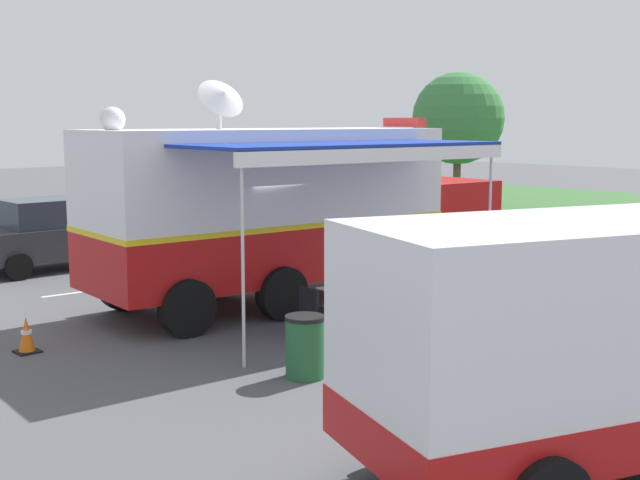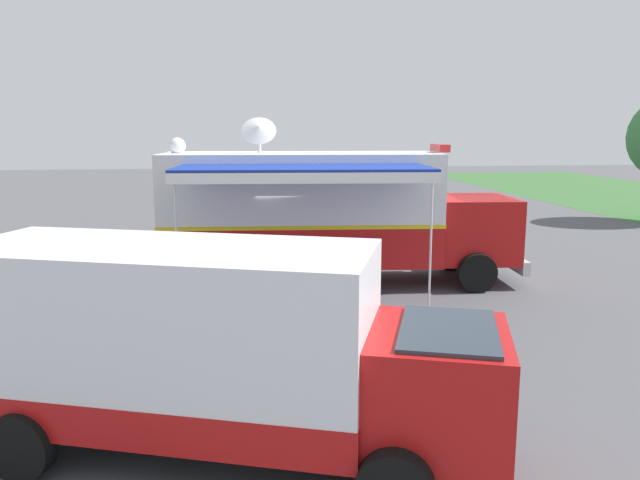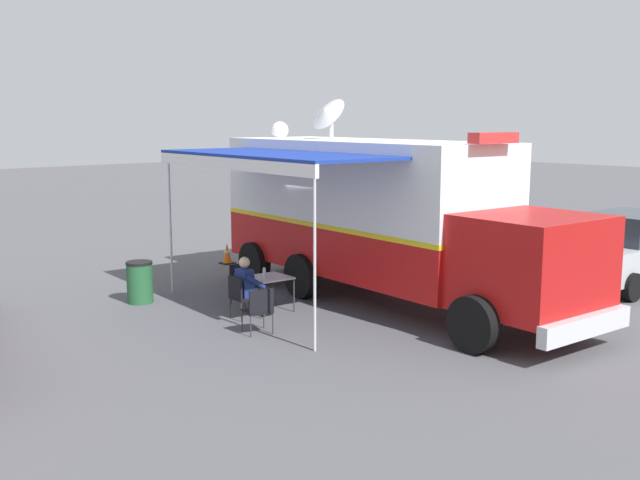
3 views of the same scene
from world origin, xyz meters
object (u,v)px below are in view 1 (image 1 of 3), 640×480
(support_truck, at_px, (638,340))
(car_far_corner, at_px, (248,222))
(folding_table, at_px, (347,291))
(seated_responder, at_px, (377,297))
(folding_chair_spare_by_truck, at_px, (443,301))
(car_behind_truck, at_px, (53,234))
(folding_chair_beside_table, at_px, (314,308))
(trash_bin, at_px, (305,347))
(traffic_cone, at_px, (27,335))
(folding_chair_at_table, at_px, (384,306))
(water_bottle, at_px, (355,283))
(command_truck, at_px, (299,206))

(support_truck, xyz_separation_m, car_far_corner, (-14.14, 5.78, -0.51))
(folding_table, bearing_deg, seated_responder, 10.60)
(folding_chair_spare_by_truck, distance_m, car_behind_truck, 10.67)
(folding_chair_beside_table, relative_size, trash_bin, 0.96)
(folding_table, bearing_deg, traffic_cone, -115.70)
(seated_responder, height_order, trash_bin, seated_responder)
(folding_chair_at_table, xyz_separation_m, trash_bin, (0.84, -2.55, -0.06))
(folding_chair_at_table, xyz_separation_m, folding_chair_spare_by_truck, (0.38, 1.11, 0.00))
(folding_chair_spare_by_truck, xyz_separation_m, car_far_corner, (-8.99, 2.63, 0.37))
(water_bottle, relative_size, folding_chair_at_table, 0.26)
(traffic_cone, height_order, car_far_corner, car_far_corner)
(folding_chair_beside_table, xyz_separation_m, trash_bin, (1.58, -1.61, -0.06))
(seated_responder, height_order, car_far_corner, car_far_corner)
(car_behind_truck, bearing_deg, folding_chair_spare_by_truck, 12.90)
(folding_table, xyz_separation_m, folding_chair_at_table, (0.80, 0.10, -0.16))
(car_behind_truck, bearing_deg, folding_chair_at_table, 7.23)
(folding_chair_beside_table, height_order, car_behind_truck, car_behind_truck)
(folding_chair_beside_table, height_order, folding_chair_spare_by_truck, same)
(folding_chair_at_table, distance_m, car_behind_truck, 10.10)
(support_truck, height_order, car_far_corner, support_truck)
(folding_chair_beside_table, bearing_deg, command_truck, 143.63)
(seated_responder, distance_m, traffic_cone, 5.79)
(folding_chair_spare_by_truck, relative_size, seated_responder, 0.70)
(folding_chair_spare_by_truck, bearing_deg, water_bottle, -131.43)
(folding_chair_beside_table, xyz_separation_m, car_far_corner, (-7.87, 4.69, 0.37))
(folding_table, height_order, car_behind_truck, car_behind_truck)
(command_truck, height_order, seated_responder, command_truck)
(folding_table, xyz_separation_m, folding_chair_spare_by_truck, (1.18, 1.21, -0.16))
(folding_chair_beside_table, distance_m, folding_chair_spare_by_truck, 2.34)
(command_truck, relative_size, car_far_corner, 2.25)
(folding_chair_beside_table, xyz_separation_m, car_behind_truck, (-9.27, -0.32, 0.37))
(support_truck, bearing_deg, folding_chair_beside_table, 170.07)
(seated_responder, bearing_deg, folding_chair_beside_table, -119.60)
(car_far_corner, bearing_deg, folding_chair_spare_by_truck, -16.29)
(folding_chair_at_table, height_order, support_truck, support_truck)
(folding_table, height_order, seated_responder, seated_responder)
(trash_bin, bearing_deg, command_truck, 139.74)
(command_truck, xyz_separation_m, traffic_cone, (0.04, -5.80, -1.66))
(folding_chair_spare_by_truck, bearing_deg, folding_chair_beside_table, -118.57)
(water_bottle, xyz_separation_m, folding_chair_at_table, (0.64, 0.05, -0.32))
(folding_table, distance_m, support_truck, 6.66)
(folding_chair_spare_by_truck, relative_size, traffic_cone, 1.50)
(trash_bin, bearing_deg, folding_table, 123.76)
(folding_chair_spare_by_truck, height_order, support_truck, support_truck)
(command_truck, height_order, car_far_corner, command_truck)
(trash_bin, distance_m, traffic_cone, 4.65)
(folding_table, distance_m, car_behind_truck, 9.29)
(trash_bin, bearing_deg, folding_chair_beside_table, 134.49)
(water_bottle, distance_m, folding_chair_beside_table, 0.96)
(folding_chair_spare_by_truck, bearing_deg, car_behind_truck, -167.10)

